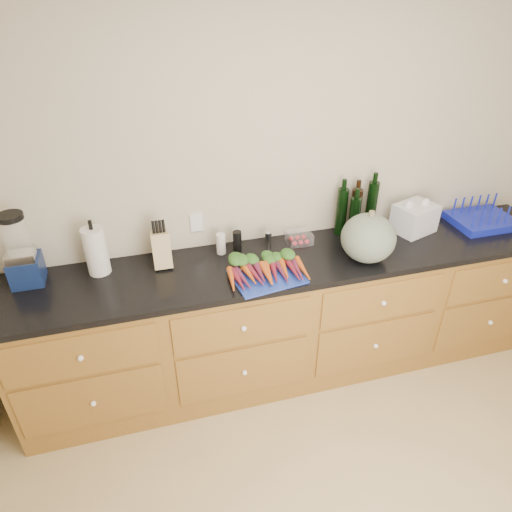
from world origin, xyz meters
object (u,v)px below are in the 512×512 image
object	(u,v)px
tomato_box	(299,238)
squash	(368,238)
paper_towel	(96,251)
carrots	(265,269)
knife_block	(161,249)
blender_appliance	(21,254)
cutting_board	(267,276)
dish_rack	(482,219)

from	to	relation	value
tomato_box	squash	bearing A→B (deg)	-41.98
tomato_box	paper_towel	bearing A→B (deg)	-179.55
carrots	knife_block	xyz separation A→B (m)	(-0.58, 0.26, 0.07)
blender_appliance	cutting_board	bearing A→B (deg)	-13.29
knife_block	tomato_box	size ratio (longest dim) A/B	1.37
blender_appliance	tomato_box	world-z (taller)	blender_appliance
cutting_board	paper_towel	xyz separation A→B (m)	(-0.95, 0.32, 0.14)
knife_block	dish_rack	xyz separation A→B (m)	(2.25, -0.06, -0.07)
carrots	paper_towel	distance (m)	1.00
carrots	paper_towel	size ratio (longest dim) A/B	1.60
paper_towel	knife_block	xyz separation A→B (m)	(0.37, -0.02, -0.04)
blender_appliance	dish_rack	size ratio (longest dim) A/B	1.03
knife_block	cutting_board	bearing A→B (deg)	-27.42
blender_appliance	paper_towel	bearing A→B (deg)	0.35
blender_appliance	tomato_box	bearing A→B (deg)	0.43
squash	knife_block	world-z (taller)	squash
carrots	squash	distance (m)	0.66
blender_appliance	knife_block	size ratio (longest dim) A/B	2.02
knife_block	dish_rack	size ratio (longest dim) A/B	0.51
paper_towel	carrots	bearing A→B (deg)	-16.60
cutting_board	squash	xyz separation A→B (m)	(0.65, 0.03, 0.15)
paper_towel	squash	bearing A→B (deg)	-10.23
knife_block	squash	bearing A→B (deg)	-12.34
paper_towel	knife_block	size ratio (longest dim) A/B	1.34
carrots	paper_towel	world-z (taller)	paper_towel
paper_towel	tomato_box	xyz separation A→B (m)	(1.27, 0.01, -0.11)
carrots	dish_rack	distance (m)	1.68
carrots	squash	size ratio (longest dim) A/B	1.39
knife_block	dish_rack	distance (m)	2.25
cutting_board	carrots	bearing A→B (deg)	90.00
squash	blender_appliance	world-z (taller)	blender_appliance
tomato_box	knife_block	bearing A→B (deg)	-178.09
blender_appliance	knife_block	bearing A→B (deg)	-1.32
carrots	blender_appliance	world-z (taller)	blender_appliance
tomato_box	dish_rack	size ratio (longest dim) A/B	0.37
carrots	cutting_board	bearing A→B (deg)	-90.00
carrots	knife_block	world-z (taller)	knife_block
cutting_board	squash	world-z (taller)	squash
cutting_board	tomato_box	xyz separation A→B (m)	(0.32, 0.33, 0.03)
blender_appliance	dish_rack	xyz separation A→B (m)	(3.01, -0.08, -0.15)
squash	dish_rack	size ratio (longest dim) A/B	0.79
cutting_board	knife_block	world-z (taller)	knife_block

